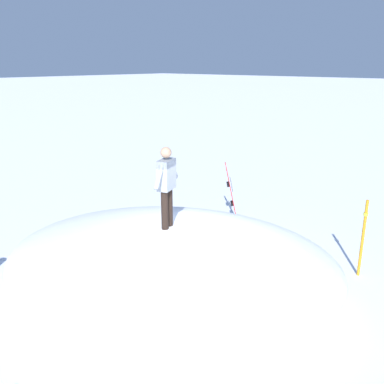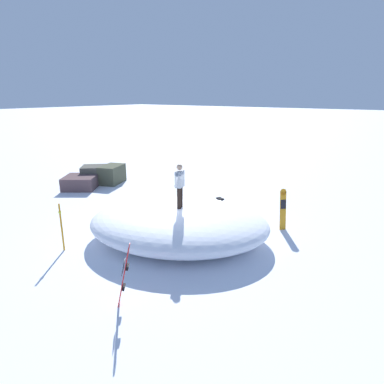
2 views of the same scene
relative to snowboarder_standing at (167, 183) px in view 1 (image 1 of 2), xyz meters
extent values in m
plane|color=white|center=(-0.07, 0.61, -2.19)|extent=(240.00, 240.00, 0.00)
ellipsoid|color=white|center=(0.09, 0.15, -1.55)|extent=(7.36, 8.11, 1.29)
cylinder|color=black|center=(0.09, 0.03, -0.52)|extent=(0.14, 0.14, 0.77)
cylinder|color=black|center=(-0.09, -0.03, -0.52)|extent=(0.14, 0.14, 0.77)
cube|color=#8C939E|center=(0.00, 0.00, 0.16)|extent=(0.48, 0.35, 0.58)
sphere|color=tan|center=(0.00, 0.00, 0.58)|extent=(0.21, 0.21, 0.21)
cylinder|color=#8C939E|center=(0.29, 0.10, 0.21)|extent=(0.38, 0.20, 0.48)
cylinder|color=#8C939E|center=(-0.29, -0.10, 0.21)|extent=(0.38, 0.20, 0.48)
cube|color=red|center=(-3.88, -1.25, -1.40)|extent=(0.44, 0.46, 1.58)
cylinder|color=red|center=(-3.77, -1.38, -0.62)|extent=(0.27, 0.24, 0.28)
cube|color=black|center=(-3.87, -1.26, -1.12)|extent=(0.24, 0.22, 0.38)
cube|color=black|center=(-3.81, -1.33, -1.12)|extent=(0.21, 0.19, 0.12)
cube|color=black|center=(-3.89, -1.23, -1.69)|extent=(0.21, 0.19, 0.12)
cylinder|color=orange|center=(-2.99, 2.77, -1.34)|extent=(0.06, 0.06, 1.70)
cylinder|color=yellow|center=(-2.99, 2.77, -0.80)|extent=(0.10, 0.10, 0.06)
camera|label=1|loc=(5.44, 5.39, 2.19)|focal=39.28mm
camera|label=2|loc=(-8.82, -7.00, 3.01)|focal=31.10mm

